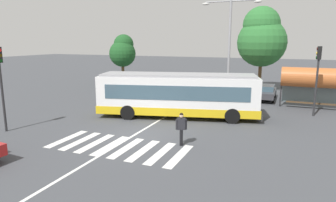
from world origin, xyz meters
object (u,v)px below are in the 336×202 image
Objects in this scene: parked_car_white at (180,86)px; bus_stop_shelter at (313,78)px; background_tree_right at (262,37)px; parked_car_champagne at (207,88)px; parked_car_charcoal at (265,91)px; pedestrian_crossing_street at (181,127)px; traffic_light_near_corner at (0,76)px; city_transit_bus at (178,95)px; parked_car_teal at (135,83)px; background_tree_left at (123,51)px; twin_arm_street_lamp at (230,41)px; parked_car_black at (156,85)px; parked_car_red at (234,90)px; traffic_light_far_corner at (318,70)px.

bus_stop_shelter reaches higher than parked_car_white.
background_tree_right is (-4.77, 7.69, 3.21)m from bus_stop_shelter.
parked_car_charcoal is (5.35, 0.06, 0.00)m from parked_car_champagne.
traffic_light_near_corner reaches higher than pedestrian_crossing_street.
city_transit_bus reaches higher than parked_car_teal.
city_transit_bus is at bearing -70.95° from parked_car_white.
parked_car_white and parked_car_champagne have the same top height.
background_tree_right is (12.32, 21.26, 2.31)m from traffic_light_near_corner.
bus_stop_shelter is 0.77× the size of background_tree_left.
parked_car_black is at bearing 157.11° from twin_arm_street_lamp.
twin_arm_street_lamp is 1.40× the size of background_tree_left.
background_tree_right reaches higher than pedestrian_crossing_street.
traffic_light_near_corner is 16.48m from twin_arm_street_lamp.
traffic_light_near_corner is at bearing -124.26° from parked_car_red.
parked_car_teal is at bearing 163.09° from traffic_light_far_corner.
parked_car_white is at bearing 168.83° from bus_stop_shelter.
twin_arm_street_lamp reaches higher than parked_car_white.
city_transit_bus is 10.98m from bus_stop_shelter.
parked_car_champagne is (2.80, 0.07, 0.00)m from parked_car_white.
pedestrian_crossing_street is 14.52m from parked_car_champagne.
city_transit_bus is 1.30× the size of background_tree_right.
parked_car_red and parked_car_charcoal have the same top height.
traffic_light_far_corner is at bearing -18.01° from parked_car_black.
bus_stop_shelter is at bearing 36.30° from city_transit_bus.
parked_car_white is 0.76× the size of background_tree_left.
parked_car_teal is 0.92× the size of traffic_light_near_corner.
bus_stop_shelter is 0.53× the size of background_tree_right.
parked_car_champagne is 9.53m from bus_stop_shelter.
background_tree_right is (-4.85, 10.22, 2.34)m from traffic_light_far_corner.
parked_car_champagne is 0.52× the size of background_tree_right.
parked_car_charcoal is 7.21m from background_tree_right.
parked_car_champagne is 18.06m from traffic_light_near_corner.
traffic_light_far_corner is at bearing -52.72° from parked_car_charcoal.
parked_car_white is (-5.27, 14.24, -0.20)m from pedestrian_crossing_street.
parked_car_teal is 18.28m from traffic_light_far_corner.
traffic_light_near_corner is (-8.03, -15.98, 2.55)m from parked_car_champagne.
twin_arm_street_lamp is (-2.67, -3.67, 4.51)m from parked_car_charcoal.
parked_car_black is 0.53× the size of twin_arm_street_lamp.
parked_car_black is 10.72m from parked_car_charcoal.
city_transit_bus is 2.53× the size of parked_car_black.
parked_car_black is (-5.61, 8.68, -0.82)m from city_transit_bus.
parked_car_champagne and parked_car_charcoal have the same top height.
traffic_light_near_corner reaches higher than city_transit_bus.
parked_car_white is (5.37, -0.40, 0.00)m from parked_car_teal.
parked_car_red is 0.74× the size of background_tree_left.
parked_car_red is at bearing -2.24° from parked_car_white.
pedestrian_crossing_street reaches higher than parked_car_champagne.
city_transit_bus is 2.50× the size of parked_car_teal.
parked_car_teal is 1.01× the size of parked_car_black.
parked_car_black is 2.57m from parked_car_white.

